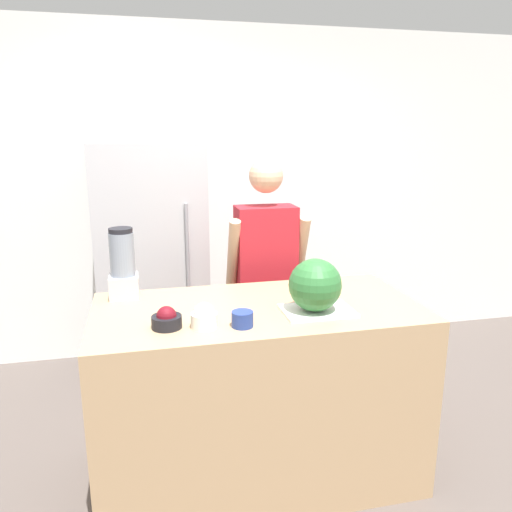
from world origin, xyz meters
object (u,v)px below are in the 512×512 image
at_px(bowl_small_blue, 242,319).
at_px(person, 266,282).
at_px(bowl_cherries, 167,319).
at_px(refrigerator, 152,262).
at_px(bowl_cream, 204,317).
at_px(watermelon, 315,285).
at_px(blender, 123,266).

bearing_deg(bowl_small_blue, person, 70.10).
height_order(bowl_cherries, bowl_small_blue, bowl_cherries).
bearing_deg(refrigerator, bowl_cream, -83.06).
relative_size(watermelon, bowl_small_blue, 2.59).
height_order(bowl_cream, bowl_small_blue, bowl_cream).
bearing_deg(bowl_small_blue, blender, 134.15).
relative_size(bowl_cherries, bowl_small_blue, 1.38).
relative_size(bowl_cherries, bowl_cream, 1.14).
xyz_separation_m(refrigerator, person, (0.70, -0.62, -0.02)).
distance_m(refrigerator, bowl_cream, 1.57).
bearing_deg(refrigerator, blender, -99.09).
height_order(person, watermelon, person).
height_order(person, bowl_cherries, person).
bearing_deg(bowl_small_blue, refrigerator, 102.72).
relative_size(refrigerator, blender, 4.64).
bearing_deg(bowl_cherries, refrigerator, 91.00).
xyz_separation_m(refrigerator, blender, (-0.17, -1.04, 0.25)).
bearing_deg(blender, bowl_cream, -55.23).
bearing_deg(watermelon, bowl_cream, -173.18).
relative_size(refrigerator, bowl_cream, 14.51).
height_order(refrigerator, bowl_cherries, refrigerator).
bearing_deg(bowl_small_blue, watermelon, 13.82).
bearing_deg(watermelon, refrigerator, 116.04).
relative_size(person, watermelon, 6.45).
bearing_deg(refrigerator, person, -41.62).
bearing_deg(bowl_cherries, watermelon, 2.36).
bearing_deg(person, bowl_small_blue, -109.90).
distance_m(bowl_cherries, bowl_cream, 0.17).
distance_m(bowl_cherries, bowl_small_blue, 0.34).
relative_size(watermelon, blender, 0.68).
height_order(watermelon, bowl_cream, watermelon).
distance_m(bowl_cream, blender, 0.64).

